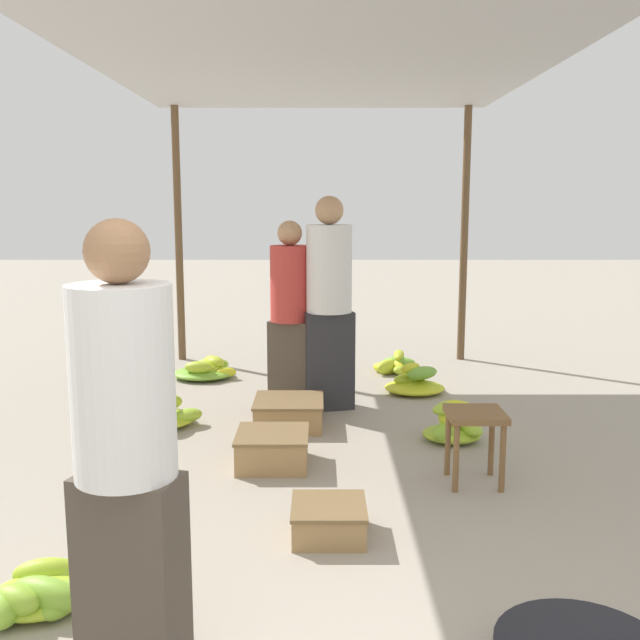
% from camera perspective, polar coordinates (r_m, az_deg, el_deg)
% --- Properties ---
extents(canopy_post_back_left, '(0.08, 0.08, 2.69)m').
position_cam_1_polar(canopy_post_back_left, '(7.78, -11.45, 6.62)').
color(canopy_post_back_left, brown).
rests_on(canopy_post_back_left, ground).
extents(canopy_post_back_right, '(0.08, 0.08, 2.69)m').
position_cam_1_polar(canopy_post_back_right, '(7.78, 11.28, 6.63)').
color(canopy_post_back_right, brown).
rests_on(canopy_post_back_right, ground).
extents(canopy_tarp, '(3.45, 6.14, 0.04)m').
position_cam_1_polar(canopy_tarp, '(4.86, -0.01, 21.47)').
color(canopy_tarp, '#B2B2B7').
rests_on(canopy_tarp, canopy_post_front_left).
extents(vendor_foreground, '(0.43, 0.43, 1.63)m').
position_cam_1_polar(vendor_foreground, '(2.55, -15.44, -10.09)').
color(vendor_foreground, '#4C4238').
rests_on(vendor_foreground, ground).
extents(stool, '(0.34, 0.34, 0.45)m').
position_cam_1_polar(stool, '(4.42, 12.13, -8.27)').
color(stool, brown).
rests_on(stool, ground).
extents(banana_pile_left_0, '(0.68, 0.59, 0.26)m').
position_cam_1_polar(banana_pile_left_0, '(5.63, -13.15, -7.42)').
color(banana_pile_left_0, '#94C032').
rests_on(banana_pile_left_0, ground).
extents(banana_pile_left_1, '(0.63, 0.55, 0.21)m').
position_cam_1_polar(banana_pile_left_1, '(7.05, -9.22, -3.93)').
color(banana_pile_left_1, '#AECA2D').
rests_on(banana_pile_left_1, ground).
extents(banana_pile_left_2, '(0.45, 0.51, 0.17)m').
position_cam_1_polar(banana_pile_left_2, '(3.40, -21.70, -19.70)').
color(banana_pile_left_2, '#98C131').
rests_on(banana_pile_left_2, ground).
extents(banana_pile_right_0, '(0.54, 0.53, 0.28)m').
position_cam_1_polar(banana_pile_right_0, '(6.47, 7.45, -4.96)').
color(banana_pile_right_0, yellow).
rests_on(banana_pile_right_0, ground).
extents(banana_pile_right_1, '(0.43, 0.41, 0.29)m').
position_cam_1_polar(banana_pile_right_1, '(5.22, 10.36, -8.24)').
color(banana_pile_right_1, '#93BF32').
rests_on(banana_pile_right_1, ground).
extents(banana_pile_right_2, '(0.51, 0.48, 0.21)m').
position_cam_1_polar(banana_pile_right_2, '(7.21, 5.92, -3.64)').
color(banana_pile_right_2, '#BCCF2B').
rests_on(banana_pile_right_2, ground).
extents(crate_near, '(0.53, 0.53, 0.21)m').
position_cam_1_polar(crate_near, '(5.48, -2.69, -7.40)').
color(crate_near, '#9E7A4C').
rests_on(crate_near, ground).
extents(crate_mid, '(0.38, 0.38, 0.17)m').
position_cam_1_polar(crate_mid, '(3.77, 0.53, -15.70)').
color(crate_mid, '#9E7A4C').
rests_on(crate_mid, ground).
extents(crate_far, '(0.47, 0.47, 0.22)m').
position_cam_1_polar(crate_far, '(4.70, -4.00, -10.24)').
color(crate_far, '#9E7A4C').
rests_on(crate_far, ground).
extents(shopper_walking_mid, '(0.42, 0.42, 1.55)m').
position_cam_1_polar(shopper_walking_mid, '(5.90, -2.59, 0.73)').
color(shopper_walking_mid, '#4C4238').
rests_on(shopper_walking_mid, ground).
extents(shopper_walking_far, '(0.45, 0.45, 1.74)m').
position_cam_1_polar(shopper_walking_far, '(5.78, 0.54, 1.59)').
color(shopper_walking_far, '#2D2D33').
rests_on(shopper_walking_far, ground).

